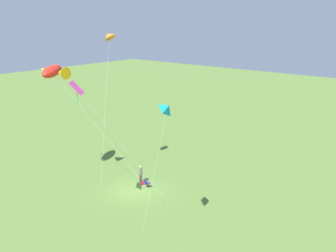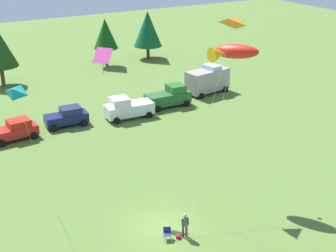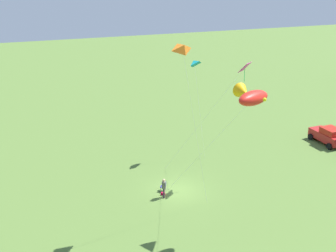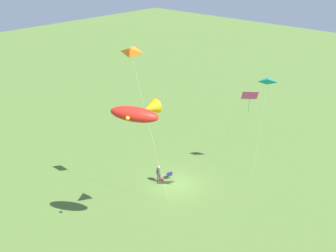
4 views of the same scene
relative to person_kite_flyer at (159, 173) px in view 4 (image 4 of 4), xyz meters
The scene contains 8 objects.
ground_plane 1.99m from the person_kite_flyer, 117.33° to the left, with size 160.00×160.00×0.00m, color #537331.
person_kite_flyer is the anchor object (origin of this frame).
folding_chair 1.27m from the person_kite_flyer, 160.19° to the left, with size 0.64×0.64×0.82m.
backpack_on_grass 1.01m from the person_kite_flyer, 169.36° to the left, with size 0.32×0.22×0.22m, color #C00B31.
kite_large_fish 12.11m from the person_kite_flyer, 33.92° to the left, with size 8.25×6.23×11.07m.
kite_delta_orange 12.87m from the person_kite_flyer, ahead, with size 2.10×3.55×13.89m.
kite_diamond_rainbow 12.19m from the person_kite_flyer, 102.93° to the left, with size 4.36×6.83×10.84m.
kite_delta_teal 13.25m from the person_kite_flyer, 145.01° to the left, with size 2.79×1.57×9.94m.
Camera 4 is at (23.82, 20.67, 20.83)m, focal length 42.00 mm.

